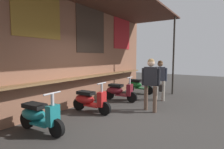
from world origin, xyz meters
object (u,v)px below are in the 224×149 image
scooter_maroon (118,91)px  shopper_with_handbag (151,79)px  scooter_red (89,100)px  shopper_passing (160,76)px  scooter_teal (38,115)px  scooter_green (138,85)px

scooter_maroon → shopper_with_handbag: shopper_with_handbag is taller
scooter_red → shopper_passing: 3.12m
scooter_red → shopper_with_handbag: (1.14, -1.58, 0.63)m
scooter_teal → scooter_green: (5.34, 0.00, 0.00)m
scooter_teal → shopper_passing: size_ratio=0.89×
scooter_teal → scooter_maroon: bearing=86.3°
scooter_red → shopper_passing: bearing=61.6°
scooter_red → shopper_with_handbag: 2.05m
scooter_teal → shopper_with_handbag: size_ratio=0.84×
scooter_green → scooter_red: bearing=-88.3°
scooter_red → scooter_maroon: bearing=87.2°
scooter_red → shopper_with_handbag: bearing=33.1°
scooter_maroon → scooter_green: 1.79m
scooter_green → shopper_with_handbag: (-2.42, -1.58, 0.63)m
scooter_teal → scooter_green: same height
shopper_with_handbag → shopper_passing: 1.64m
scooter_green → shopper_passing: 1.65m
scooter_green → scooter_maroon: bearing=-88.3°
scooter_red → shopper_passing: (2.77, -1.32, 0.58)m
scooter_green → scooter_teal: bearing=-88.3°
scooter_maroon → shopper_with_handbag: 1.82m
shopper_with_handbag → shopper_passing: size_ratio=1.06×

